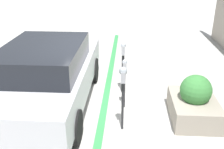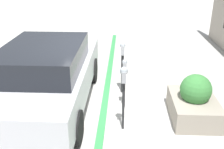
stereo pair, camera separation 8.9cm
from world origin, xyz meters
TOP-DOWN VIEW (x-y plane):
  - ground_plane at (0.00, 0.00)m, footprint 40.00×40.00m
  - curb_strip at (0.00, 0.08)m, footprint 13.50×0.16m
  - parking_meter_nearest at (-0.88, -0.39)m, footprint 0.20×0.17m
  - parking_meter_second at (0.04, -0.40)m, footprint 0.15×0.12m
  - parking_meter_middle at (0.84, -0.35)m, footprint 0.17×0.14m
  - planter_box at (-0.36, -1.98)m, footprint 1.39×1.00m
  - parked_car_front at (0.03, 1.44)m, footprint 4.72×2.02m

SIDE VIEW (x-z plane):
  - ground_plane at x=0.00m, z-range 0.00..0.00m
  - curb_strip at x=0.00m, z-range 0.00..0.04m
  - planter_box at x=-0.36m, z-range -0.13..0.93m
  - parked_car_front at x=0.03m, z-range 0.04..1.65m
  - parking_meter_second at x=0.04m, z-range 0.27..1.52m
  - parking_meter_middle at x=0.84m, z-range 0.23..1.64m
  - parking_meter_nearest at x=-0.88m, z-range 0.39..1.83m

